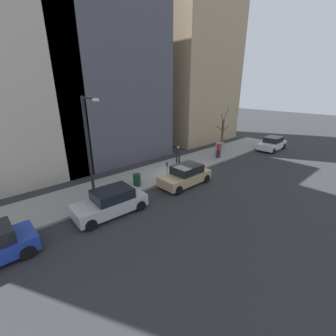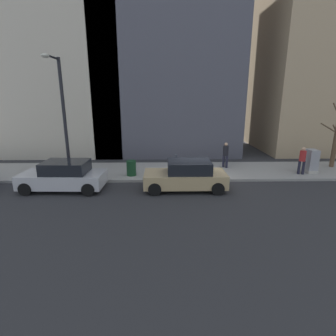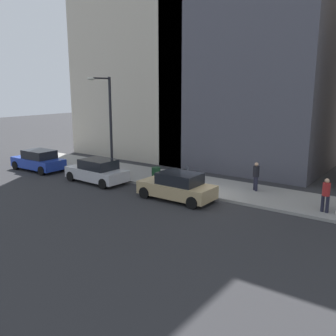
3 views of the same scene
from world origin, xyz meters
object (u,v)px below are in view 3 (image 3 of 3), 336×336
object	(u,v)px
parked_car_tan	(177,187)
pedestrian_near_meter	(326,193)
parking_meter	(187,176)
pedestrian_midblock	(256,175)
parked_car_silver	(97,171)
streetlamp	(108,118)
trash_bin	(156,174)
office_block_center	(262,41)
parked_car_blue	(38,161)

from	to	relation	value
parked_car_tan	pedestrian_near_meter	xyz separation A→B (m)	(2.09, -7.13, 0.35)
parking_meter	pedestrian_midblock	distance (m)	3.96
parked_car_silver	streetlamp	size ratio (longest dim) A/B	0.66
parking_meter	trash_bin	xyz separation A→B (m)	(0.45, 2.63, -0.38)
parking_meter	trash_bin	distance (m)	2.70
parked_car_tan	office_block_center	size ratio (longest dim) A/B	0.22
streetlamp	pedestrian_near_meter	bearing A→B (deg)	-87.33
office_block_center	parked_car_blue	bearing A→B (deg)	136.45
pedestrian_near_meter	pedestrian_midblock	size ratio (longest dim) A/B	1.00
parked_car_silver	pedestrian_midblock	bearing A→B (deg)	-66.11
office_block_center	parked_car_silver	bearing A→B (deg)	155.36
parked_car_tan	parking_meter	bearing A→B (deg)	14.71
parked_car_silver	pedestrian_near_meter	xyz separation A→B (m)	(2.01, -13.43, 0.35)
parking_meter	pedestrian_near_meter	size ratio (longest dim) A/B	0.81
parked_car_silver	parked_car_tan	bearing A→B (deg)	-88.46
parked_car_silver	trash_bin	distance (m)	3.80
pedestrian_near_meter	parked_car_blue	bearing A→B (deg)	20.18
streetlamp	parked_car_tan	bearing A→B (deg)	-102.46
streetlamp	trash_bin	bearing A→B (deg)	-79.99
parking_meter	office_block_center	size ratio (longest dim) A/B	0.07
parked_car_blue	pedestrian_near_meter	world-z (taller)	pedestrian_near_meter
office_block_center	pedestrian_near_meter	bearing A→B (deg)	-142.61
parked_car_tan	streetlamp	xyz separation A→B (m)	(1.45, 6.56, 3.28)
parking_meter	pedestrian_near_meter	world-z (taller)	pedestrian_near_meter
parked_car_tan	trash_bin	distance (m)	3.70
trash_bin	parked_car_tan	bearing A→B (deg)	-124.02
trash_bin	pedestrian_near_meter	distance (m)	10.20
parked_car_tan	streetlamp	world-z (taller)	streetlamp
parked_car_silver	streetlamp	xyz separation A→B (m)	(1.37, 0.26, 3.28)
parked_car_blue	pedestrian_near_meter	bearing A→B (deg)	-84.38
streetlamp	pedestrian_near_meter	world-z (taller)	streetlamp
parked_car_blue	pedestrian_near_meter	size ratio (longest dim) A/B	2.54
parked_car_silver	trash_bin	bearing A→B (deg)	-56.22
parking_meter	parked_car_blue	bearing A→B (deg)	97.59
parked_car_tan	parked_car_silver	world-z (taller)	same
parked_car_silver	parked_car_blue	world-z (taller)	same
parked_car_silver	pedestrian_near_meter	size ratio (longest dim) A/B	2.57
office_block_center	parked_car_tan	bearing A→B (deg)	-176.80
parked_car_silver	office_block_center	bearing A→B (deg)	-22.39
parked_car_silver	pedestrian_midblock	world-z (taller)	pedestrian_midblock
parked_car_blue	pedestrian_midblock	xyz separation A→B (m)	(3.71, -15.29, 0.35)
parked_car_silver	parking_meter	xyz separation A→B (m)	(1.54, -5.87, 0.24)
streetlamp	pedestrian_midblock	distance (m)	10.17
parked_car_silver	pedestrian_midblock	size ratio (longest dim) A/B	2.57
trash_bin	pedestrian_midblock	distance (m)	6.22
pedestrian_near_meter	office_block_center	bearing A→B (deg)	-38.47
parked_car_blue	office_block_center	size ratio (longest dim) A/B	0.22
parked_car_blue	parking_meter	bearing A→B (deg)	-82.83
parked_car_blue	pedestrian_midblock	distance (m)	15.73
parking_meter	streetlamp	distance (m)	6.84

